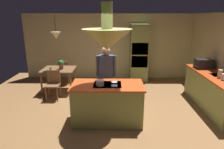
% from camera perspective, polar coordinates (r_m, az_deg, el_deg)
% --- Properties ---
extents(ground, '(8.16, 8.16, 0.00)m').
position_cam_1_polar(ground, '(5.22, -1.17, -11.85)').
color(ground, olive).
extents(wall_back, '(6.80, 0.10, 2.55)m').
position_cam_1_polar(wall_back, '(8.14, -0.49, 7.85)').
color(wall_back, beige).
rests_on(wall_back, ground).
extents(kitchen_island, '(1.66, 0.90, 0.96)m').
position_cam_1_polar(kitchen_island, '(4.83, -1.27, -8.01)').
color(kitchen_island, '#8C934C').
rests_on(kitchen_island, ground).
extents(counter_run_right, '(0.73, 2.54, 0.94)m').
position_cam_1_polar(counter_run_right, '(6.18, 26.44, -4.22)').
color(counter_run_right, '#8C934C').
rests_on(counter_run_right, ground).
extents(oven_tower, '(0.66, 0.62, 2.17)m').
position_cam_1_polar(oven_tower, '(7.83, 7.58, 5.97)').
color(oven_tower, '#8C934C').
rests_on(oven_tower, ground).
extents(dining_table, '(1.06, 0.94, 0.76)m').
position_cam_1_polar(dining_table, '(7.00, -14.78, 0.79)').
color(dining_table, brown).
rests_on(dining_table, ground).
extents(person_at_island, '(0.53, 0.23, 1.70)m').
position_cam_1_polar(person_at_island, '(5.33, -1.67, 0.14)').
color(person_at_island, tan).
rests_on(person_at_island, ground).
extents(range_hood, '(1.10, 1.10, 1.00)m').
position_cam_1_polar(range_hood, '(4.43, -1.40, 10.19)').
color(range_hood, '#8C934C').
extents(pendant_light_over_table, '(0.32, 0.32, 0.82)m').
position_cam_1_polar(pendant_light_over_table, '(6.79, -15.51, 10.61)').
color(pendant_light_over_table, beige).
extents(chair_facing_island, '(0.40, 0.40, 0.87)m').
position_cam_1_polar(chair_facing_island, '(6.41, -16.25, -2.21)').
color(chair_facing_island, brown).
rests_on(chair_facing_island, ground).
extents(chair_by_back_wall, '(0.40, 0.40, 0.87)m').
position_cam_1_polar(chair_by_back_wall, '(7.68, -13.38, 1.02)').
color(chair_by_back_wall, brown).
rests_on(chair_by_back_wall, ground).
extents(potted_plant_on_table, '(0.20, 0.20, 0.30)m').
position_cam_1_polar(potted_plant_on_table, '(6.89, -14.17, 2.90)').
color(potted_plant_on_table, '#99382D').
rests_on(potted_plant_on_table, dining_table).
extents(cup_on_table, '(0.07, 0.07, 0.09)m').
position_cam_1_polar(cup_on_table, '(6.80, -16.93, 1.43)').
color(cup_on_table, white).
rests_on(cup_on_table, dining_table).
extents(canister_sugar, '(0.11, 0.11, 0.16)m').
position_cam_1_polar(canister_sugar, '(5.65, 28.97, -0.61)').
color(canister_sugar, silver).
rests_on(canister_sugar, counter_run_right).
extents(canister_tea, '(0.12, 0.12, 0.21)m').
position_cam_1_polar(canister_tea, '(5.80, 28.20, 0.15)').
color(canister_tea, '#E0B78C').
rests_on(canister_tea, counter_run_right).
extents(microwave_on_counter, '(0.46, 0.36, 0.28)m').
position_cam_1_polar(microwave_on_counter, '(6.67, 24.36, 2.83)').
color(microwave_on_counter, '#232326').
rests_on(microwave_on_counter, counter_run_right).
extents(cooking_pot_on_cooktop, '(0.18, 0.18, 0.12)m').
position_cam_1_polar(cooking_pot_on_cooktop, '(4.52, -3.40, -2.36)').
color(cooking_pot_on_cooktop, '#B2B2B7').
rests_on(cooking_pot_on_cooktop, kitchen_island).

